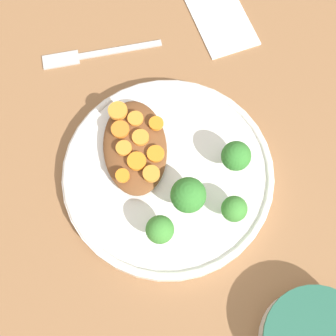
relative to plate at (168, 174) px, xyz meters
The scene contains 19 objects.
ground_plane 0.01m from the plate, ahead, with size 4.00×4.00×0.00m, color #8C603D.
plate is the anchor object (origin of this frame).
stew_mound 0.06m from the plate, 48.65° to the left, with size 0.14×0.09×0.02m, color brown.
broccoli_floret_0 0.10m from the plate, 91.74° to the right, with size 0.04×0.04×0.05m.
broccoli_floret_1 0.06m from the plate, 156.12° to the right, with size 0.05×0.05×0.06m.
broccoli_floret_2 0.11m from the plate, 131.53° to the right, with size 0.03×0.03×0.04m.
broccoli_floret_3 0.09m from the plate, 167.48° to the left, with size 0.04×0.04×0.05m.
carrot_slice_0 0.05m from the plate, 77.06° to the left, with size 0.03×0.03×0.01m, color orange.
carrot_slice_1 0.11m from the plate, 35.18° to the left, with size 0.03×0.03×0.01m, color orange.
carrot_slice_2 0.09m from the plate, 45.69° to the left, with size 0.02×0.02×0.01m, color orange.
carrot_slice_3 0.09m from the plate, 27.28° to the left, with size 0.02×0.02×0.00m, color orange.
carrot_slice_4 0.07m from the plate, 98.52° to the left, with size 0.02×0.02×0.01m, color orange.
carrot_slice_5 0.04m from the plate, 114.67° to the left, with size 0.02×0.02×0.01m, color orange.
carrot_slice_6 0.07m from the plate, ahead, with size 0.02×0.02×0.01m, color orange.
carrot_slice_7 0.07m from the plate, 62.03° to the left, with size 0.02×0.02×0.01m, color orange.
carrot_slice_8 0.06m from the plate, 37.29° to the left, with size 0.02×0.02×0.01m, color orange.
carrot_slice_9 0.04m from the plate, 40.49° to the left, with size 0.02×0.02×0.00m, color orange.
fork 0.23m from the plate, 25.07° to the left, with size 0.03×0.18×0.01m.
napkin 0.28m from the plate, 23.82° to the right, with size 0.14×0.11×0.01m.
Camera 1 is at (-0.22, 0.02, 0.61)m, focal length 50.00 mm.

